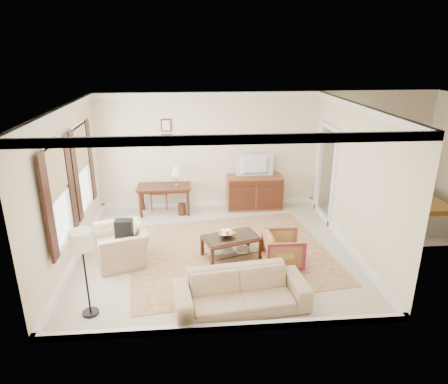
{
  "coord_description": "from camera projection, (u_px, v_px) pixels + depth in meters",
  "views": [
    {
      "loc": [
        -0.44,
        -7.21,
        3.88
      ],
      "look_at": [
        0.2,
        0.3,
        1.15
      ],
      "focal_mm": 32.0,
      "sensor_mm": 36.0,
      "label": 1
    }
  ],
  "objects": [
    {
      "name": "doorway",
      "position": [
        326.0,
        175.0,
        9.37
      ],
      "size": [
        0.1,
        1.12,
        2.25
      ],
      "primitive_type": null,
      "color": "white",
      "rests_on": "room_shell"
    },
    {
      "name": "book_a",
      "position": [
        222.0,
        250.0,
        7.76
      ],
      "size": [
        0.28,
        0.12,
        0.38
      ],
      "primitive_type": "imported",
      "rotation": [
        0.0,
        0.0,
        0.33
      ],
      "color": "brown",
      "rests_on": "coffee_table"
    },
    {
      "name": "annex_bedroom",
      "position": [
        401.0,
        207.0,
        9.43
      ],
      "size": [
        3.0,
        2.7,
        2.9
      ],
      "color": "beige",
      "rests_on": "ground"
    },
    {
      "name": "sofa",
      "position": [
        241.0,
        286.0,
        6.19
      ],
      "size": [
        2.13,
        0.85,
        0.81
      ],
      "primitive_type": "imported",
      "rotation": [
        0.0,
        0.0,
        0.12
      ],
      "color": "tan",
      "rests_on": "room_shell"
    },
    {
      "name": "rug",
      "position": [
        230.0,
        253.0,
        8.01
      ],
      "size": [
        4.32,
        3.84,
        0.01
      ],
      "primitive_type": "cube",
      "rotation": [
        0.0,
        0.0,
        0.13
      ],
      "color": "brown",
      "rests_on": "room_shell"
    },
    {
      "name": "desk_chair",
      "position": [
        159.0,
        188.0,
        10.11
      ],
      "size": [
        0.5,
        0.5,
        1.05
      ],
      "primitive_type": null,
      "rotation": [
        0.0,
        0.0,
        0.11
      ],
      "color": "brown",
      "rests_on": "room_shell"
    },
    {
      "name": "window_front",
      "position": [
        58.0,
        195.0,
        6.72
      ],
      "size": [
        0.12,
        1.56,
        1.8
      ],
      "primitive_type": null,
      "color": "#CCB284",
      "rests_on": "room_shell"
    },
    {
      "name": "framed_prints",
      "position": [
        167.0,
        133.0,
        9.69
      ],
      "size": [
        0.25,
        0.04,
        0.68
      ],
      "primitive_type": null,
      "color": "#3C1C11",
      "rests_on": "room_shell"
    },
    {
      "name": "floor_lamp",
      "position": [
        82.0,
        246.0,
        5.79
      ],
      "size": [
        0.35,
        0.35,
        1.41
      ],
      "color": "black",
      "rests_on": "room_shell"
    },
    {
      "name": "club_armchair",
      "position": [
        122.0,
        239.0,
        7.57
      ],
      "size": [
        0.97,
        1.21,
        0.92
      ],
      "primitive_type": "imported",
      "rotation": [
        0.0,
        0.0,
        -1.26
      ],
      "color": "tan",
      "rests_on": "room_shell"
    },
    {
      "name": "sideboard",
      "position": [
        254.0,
        192.0,
        10.12
      ],
      "size": [
        1.39,
        0.53,
        0.85
      ],
      "primitive_type": "cube",
      "color": "brown",
      "rests_on": "room_shell"
    },
    {
      "name": "book_b",
      "position": [
        237.0,
        249.0,
        7.81
      ],
      "size": [
        0.28,
        0.09,
        0.38
      ],
      "primitive_type": "imported",
      "rotation": [
        0.0,
        0.0,
        -0.23
      ],
      "color": "brown",
      "rests_on": "coffee_table"
    },
    {
      "name": "window_rear",
      "position": [
        81.0,
        168.0,
        8.22
      ],
      "size": [
        0.12,
        1.56,
        1.8
      ],
      "primitive_type": null,
      "color": "#CCB284",
      "rests_on": "room_shell"
    },
    {
      "name": "coffee_table",
      "position": [
        231.0,
        241.0,
        7.75
      ],
      "size": [
        1.2,
        0.91,
        0.45
      ],
      "rotation": [
        0.0,
        0.0,
        0.31
      ],
      "color": "#3C1C11",
      "rests_on": "room_shell"
    },
    {
      "name": "striped_armchair",
      "position": [
        283.0,
        248.0,
        7.44
      ],
      "size": [
        0.67,
        0.72,
        0.73
      ],
      "primitive_type": "imported",
      "rotation": [
        0.0,
        0.0,
        1.56
      ],
      "color": "maroon",
      "rests_on": "room_shell"
    },
    {
      "name": "desk_lamp",
      "position": [
        177.0,
        176.0,
        9.67
      ],
      "size": [
        0.32,
        0.32,
        0.5
      ],
      "primitive_type": null,
      "color": "silver",
      "rests_on": "writing_desk"
    },
    {
      "name": "fruit_bowl",
      "position": [
        226.0,
        233.0,
        7.73
      ],
      "size": [
        0.42,
        0.42,
        0.1
      ],
      "primitive_type": "imported",
      "color": "silver",
      "rests_on": "coffee_table"
    },
    {
      "name": "room_shell",
      "position": [
        214.0,
        130.0,
        7.27
      ],
      "size": [
        5.51,
        5.01,
        2.91
      ],
      "color": "beige",
      "rests_on": "ground"
    },
    {
      "name": "writing_desk",
      "position": [
        164.0,
        190.0,
        9.77
      ],
      "size": [
        1.29,
        0.65,
        0.71
      ],
      "color": "#3C1C11",
      "rests_on": "room_shell"
    },
    {
      "name": "backpack",
      "position": [
        124.0,
        228.0,
        7.47
      ],
      "size": [
        0.36,
        0.39,
        0.4
      ],
      "primitive_type": "cube",
      "rotation": [
        0.0,
        0.0,
        -0.95
      ],
      "color": "black",
      "rests_on": "club_armchair"
    },
    {
      "name": "tv",
      "position": [
        255.0,
        159.0,
        9.81
      ],
      "size": [
        0.89,
        0.51,
        0.12
      ],
      "primitive_type": "imported",
      "rotation": [
        0.0,
        0.0,
        3.14
      ],
      "color": "black",
      "rests_on": "sideboard"
    }
  ]
}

